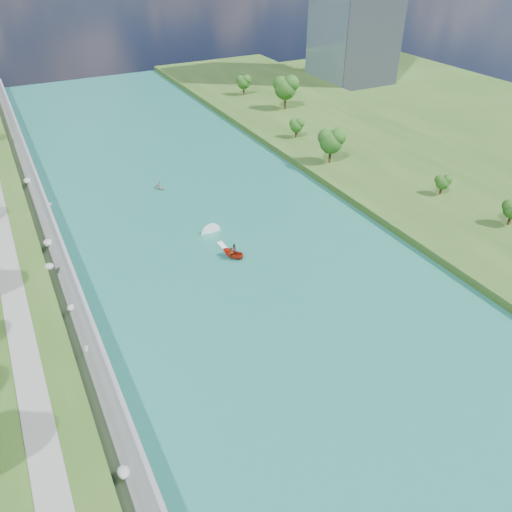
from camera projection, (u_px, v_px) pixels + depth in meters
ground at (279, 307)px, 70.10m from camera, size 260.00×260.00×0.00m
river_water at (221, 240)px, 84.81m from camera, size 55.00×240.00×0.10m
berm_east at (438, 179)px, 103.60m from camera, size 44.00×240.00×1.50m
riprap_bank at (62, 276)px, 73.24m from camera, size 4.80×236.00×4.14m
riverside_path at (10, 276)px, 70.27m from camera, size 3.00×200.00×0.10m
trees_east at (376, 147)px, 104.22m from camera, size 16.56×137.51×10.77m
motorboat at (228, 249)px, 81.25m from camera, size 3.60×18.77×2.20m
raft at (160, 187)px, 101.13m from camera, size 2.71×3.21×1.56m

